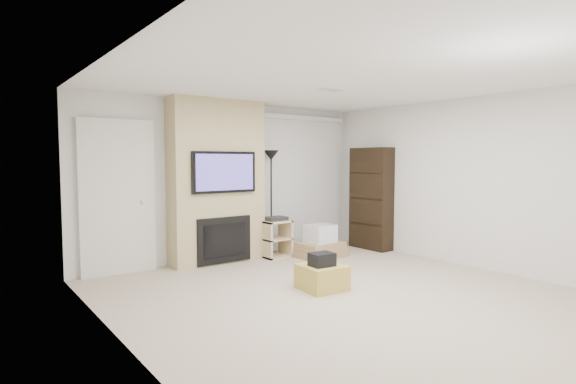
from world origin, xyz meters
TOP-DOWN VIEW (x-y plane):
  - floor at (0.00, 0.00)m, footprint 5.00×5.50m
  - ceiling at (0.00, 0.00)m, footprint 5.00×5.50m
  - wall_back at (0.00, 2.75)m, footprint 5.00×0.00m
  - wall_left at (-2.50, 0.00)m, footprint 0.00×5.50m
  - wall_right at (2.50, 0.00)m, footprint 0.00×5.50m
  - hvac_vent at (0.40, 0.80)m, footprint 0.35×0.18m
  - ottoman at (-0.05, 0.45)m, footprint 0.54×0.54m
  - black_bag at (-0.08, 0.41)m, footprint 0.30×0.24m
  - fireplace_wall at (-0.35, 2.54)m, footprint 1.50×0.47m
  - entry_door at (-1.80, 2.71)m, footprint 1.02×0.11m
  - vertical_blinds at (1.40, 2.70)m, footprint 1.98×0.10m
  - floor_lamp at (0.63, 2.50)m, footprint 0.26×0.26m
  - av_stand at (0.57, 2.30)m, footprint 0.45×0.38m
  - box_stack at (1.17, 1.88)m, footprint 0.81×0.63m
  - bookshelf at (2.34, 1.84)m, footprint 0.30×0.80m

SIDE VIEW (x-z plane):
  - floor at x=0.00m, z-range 0.00..0.00m
  - ottoman at x=-0.05m, z-range 0.00..0.30m
  - box_stack at x=1.17m, z-range -0.06..0.46m
  - av_stand at x=0.57m, z-range 0.02..0.68m
  - black_bag at x=-0.08m, z-range 0.30..0.46m
  - bookshelf at x=2.34m, z-range 0.00..1.80m
  - entry_door at x=-1.80m, z-range -0.02..2.12m
  - fireplace_wall at x=-0.35m, z-range -0.01..2.49m
  - wall_back at x=0.00m, z-range 0.00..2.50m
  - wall_left at x=-2.50m, z-range 0.00..2.50m
  - wall_right at x=2.50m, z-range 0.00..2.50m
  - vertical_blinds at x=1.40m, z-range 0.09..2.46m
  - floor_lamp at x=0.63m, z-range 0.50..2.24m
  - hvac_vent at x=0.40m, z-range 2.49..2.50m
  - ceiling at x=0.00m, z-range 2.50..2.50m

